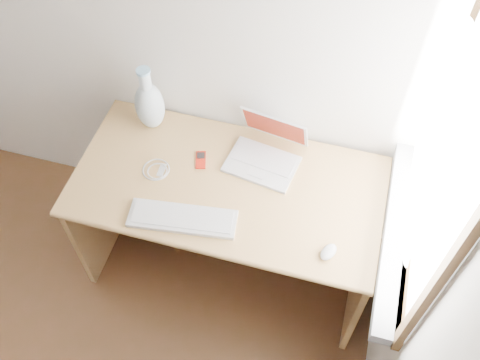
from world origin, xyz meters
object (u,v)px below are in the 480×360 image
(desk, at_px, (233,196))
(external_keyboard, at_px, (182,218))
(laptop, at_px, (264,152))
(vase, at_px, (150,104))

(desk, height_order, external_keyboard, external_keyboard)
(external_keyboard, bearing_deg, desk, 60.00)
(laptop, xyz_separation_m, vase, (-0.57, 0.06, 0.09))
(laptop, relative_size, external_keyboard, 0.73)
(laptop, distance_m, vase, 0.58)
(desk, xyz_separation_m, external_keyboard, (-0.13, -0.32, 0.22))
(external_keyboard, distance_m, vase, 0.59)
(external_keyboard, relative_size, vase, 1.34)
(desk, distance_m, external_keyboard, 0.41)
(desk, xyz_separation_m, laptop, (0.12, 0.10, 0.26))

